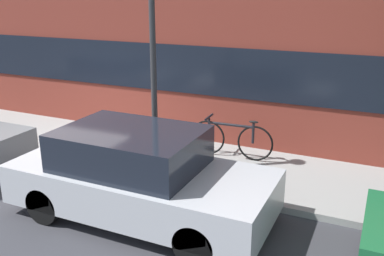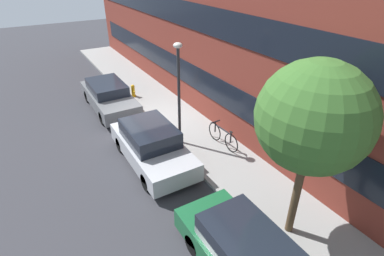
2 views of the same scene
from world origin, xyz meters
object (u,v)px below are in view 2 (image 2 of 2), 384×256
object	(u,v)px
bicycle	(223,136)
parked_car_grey	(109,96)
lamp_post	(179,84)
parked_car_silver	(152,145)
street_tree	(314,118)
fire_hydrant	(133,91)

from	to	relation	value
bicycle	parked_car_grey	bearing A→B (deg)	22.33
parked_car_grey	lamp_post	xyz separation A→B (m)	(4.76, 1.43, 1.97)
parked_car_silver	street_tree	bearing A→B (deg)	20.58
parked_car_grey	bicycle	xyz separation A→B (m)	(5.82, 2.77, -0.13)
street_tree	lamp_post	world-z (taller)	street_tree
parked_car_grey	fire_hydrant	size ratio (longest dim) A/B	6.90
parked_car_silver	lamp_post	xyz separation A→B (m)	(-0.50, 1.43, 1.93)
parked_car_silver	fire_hydrant	bearing A→B (deg)	165.89
fire_hydrant	street_tree	size ratio (longest dim) A/B	0.14
parked_car_silver	street_tree	distance (m)	6.03
bicycle	lamp_post	world-z (taller)	lamp_post
fire_hydrant	lamp_post	world-z (taller)	lamp_post
parked_car_silver	street_tree	size ratio (longest dim) A/B	0.88
bicycle	street_tree	xyz separation A→B (m)	(4.41, -0.90, 3.03)
street_tree	fire_hydrant	bearing A→B (deg)	-177.88
parked_car_silver	bicycle	world-z (taller)	parked_car_silver
parked_car_grey	bicycle	world-z (taller)	parked_car_grey
bicycle	lamp_post	bearing A→B (deg)	48.68
parked_car_grey	parked_car_silver	bearing A→B (deg)	-0.00
parked_car_silver	lamp_post	size ratio (longest dim) A/B	1.05
parked_car_grey	street_tree	world-z (taller)	street_tree
parked_car_grey	fire_hydrant	distance (m)	1.59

